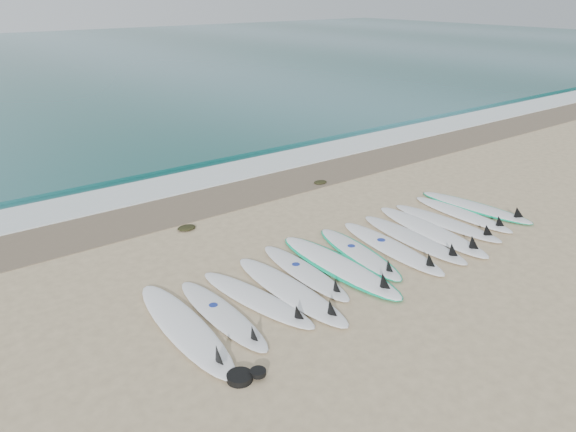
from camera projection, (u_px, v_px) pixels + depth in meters
ground at (362, 257)px, 9.85m from camera, size 120.00×120.00×0.00m
wet_sand_band at (235, 194)px, 12.85m from camera, size 120.00×1.80×0.01m
foam_band at (205, 178)px, 13.88m from camera, size 120.00×1.40×0.04m
wave_crest at (177, 163)px, 14.96m from camera, size 120.00×1.00×0.10m
surfboard_0 at (186, 329)px, 7.66m from camera, size 0.74×2.81×0.36m
surfboard_1 at (224, 315)px, 8.00m from camera, size 0.53×2.33×0.30m
surfboard_2 at (259, 300)px, 8.39m from camera, size 0.84×2.42×0.30m
surfboard_3 at (292, 291)px, 8.62m from camera, size 0.58×2.68×0.34m
surfboard_4 at (306, 273)px, 9.19m from camera, size 0.65×2.37×0.30m
surfboard_5 at (340, 266)px, 9.40m from camera, size 0.74×2.89×0.37m
surfboard_6 at (360, 253)px, 9.87m from camera, size 0.97×2.44×0.30m
surfboard_7 at (393, 248)px, 10.04m from camera, size 0.81×2.66×0.34m
surfboard_8 at (415, 239)px, 10.39m from camera, size 0.75×2.64×0.33m
surfboard_9 at (433, 231)px, 10.72m from camera, size 0.92×2.89×0.36m
surfboard_10 at (448, 223)px, 11.11m from camera, size 0.61×2.51×0.32m
surfboard_11 at (464, 214)px, 11.54m from camera, size 0.60×2.45×0.31m
surfboard_12 at (476, 207)px, 11.93m from camera, size 0.86×2.62×0.33m
seaweed_near at (187, 228)px, 10.95m from camera, size 0.37×0.29×0.07m
seaweed_far at (320, 182)px, 13.52m from camera, size 0.34×0.26×0.07m
leash_coil at (244, 376)px, 6.74m from camera, size 0.46×0.36×0.11m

